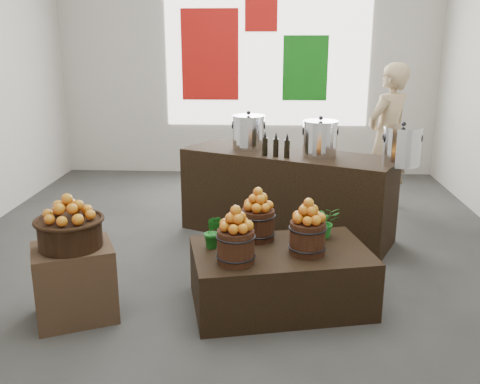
# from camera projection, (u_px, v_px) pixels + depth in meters

# --- Properties ---
(ground) EXTENTS (7.00, 7.00, 0.00)m
(ground) POSITION_uv_depth(u_px,v_px,m) (235.00, 253.00, 5.57)
(ground) COLOR #3A3A37
(ground) RESTS_ON ground
(back_wall) EXTENTS (6.00, 0.04, 4.00)m
(back_wall) POSITION_uv_depth(u_px,v_px,m) (248.00, 48.00, 8.37)
(back_wall) COLOR #B7B3A9
(back_wall) RESTS_ON ground
(back_opening) EXTENTS (3.20, 0.02, 2.40)m
(back_opening) POSITION_uv_depth(u_px,v_px,m) (267.00, 48.00, 8.34)
(back_opening) COLOR white
(back_opening) RESTS_ON back_wall
(deco_red_left) EXTENTS (0.90, 0.04, 1.40)m
(deco_red_left) POSITION_uv_depth(u_px,v_px,m) (210.00, 55.00, 8.40)
(deco_red_left) COLOR #B8120E
(deco_red_left) RESTS_ON back_wall
(deco_green_right) EXTENTS (0.70, 0.04, 1.00)m
(deco_green_right) POSITION_uv_depth(u_px,v_px,m) (305.00, 68.00, 8.38)
(deco_green_right) COLOR #0F6511
(deco_green_right) RESTS_ON back_wall
(deco_red_upper) EXTENTS (0.50, 0.04, 0.50)m
(deco_red_upper) POSITION_uv_depth(u_px,v_px,m) (261.00, 15.00, 8.19)
(deco_red_upper) COLOR #B8120E
(deco_red_upper) RESTS_ON back_wall
(crate) EXTENTS (0.76, 0.70, 0.60)m
(crate) POSITION_uv_depth(u_px,v_px,m) (75.00, 282.00, 4.23)
(crate) COLOR #4D3A24
(crate) RESTS_ON ground
(wicker_basket) EXTENTS (0.48, 0.48, 0.22)m
(wicker_basket) POSITION_uv_depth(u_px,v_px,m) (70.00, 233.00, 4.12)
(wicker_basket) COLOR black
(wicker_basket) RESTS_ON crate
(apples_in_basket) EXTENTS (0.38, 0.38, 0.20)m
(apples_in_basket) POSITION_uv_depth(u_px,v_px,m) (68.00, 207.00, 4.06)
(apples_in_basket) COLOR #AC050F
(apples_in_basket) RESTS_ON wicker_basket
(display_table) EXTENTS (1.59, 1.17, 0.50)m
(display_table) POSITION_uv_depth(u_px,v_px,m) (280.00, 277.00, 4.45)
(display_table) COLOR black
(display_table) RESTS_ON ground
(apple_bucket_front_left) EXTENTS (0.29, 0.29, 0.26)m
(apple_bucket_front_left) POSITION_uv_depth(u_px,v_px,m) (236.00, 247.00, 4.09)
(apple_bucket_front_left) COLOR #381B0F
(apple_bucket_front_left) RESTS_ON display_table
(apples_in_bucket_front_left) EXTENTS (0.21, 0.21, 0.19)m
(apples_in_bucket_front_left) POSITION_uv_depth(u_px,v_px,m) (236.00, 218.00, 4.02)
(apples_in_bucket_front_left) COLOR #AC050F
(apples_in_bucket_front_left) RESTS_ON apple_bucket_front_left
(apple_bucket_front_right) EXTENTS (0.29, 0.29, 0.26)m
(apple_bucket_front_right) POSITION_uv_depth(u_px,v_px,m) (307.00, 238.00, 4.26)
(apple_bucket_front_right) COLOR #381B0F
(apple_bucket_front_right) RESTS_ON display_table
(apples_in_bucket_front_right) EXTENTS (0.21, 0.21, 0.19)m
(apples_in_bucket_front_right) POSITION_uv_depth(u_px,v_px,m) (308.00, 211.00, 4.20)
(apples_in_bucket_front_right) COLOR #AC050F
(apples_in_bucket_front_right) RESTS_ON apple_bucket_front_right
(apple_bucket_rear) EXTENTS (0.29, 0.29, 0.26)m
(apple_bucket_rear) POSITION_uv_depth(u_px,v_px,m) (258.00, 225.00, 4.57)
(apple_bucket_rear) COLOR #381B0F
(apple_bucket_rear) RESTS_ON display_table
(apples_in_bucket_rear) EXTENTS (0.21, 0.21, 0.19)m
(apples_in_bucket_rear) POSITION_uv_depth(u_px,v_px,m) (258.00, 199.00, 4.50)
(apples_in_bucket_rear) COLOR #AC050F
(apples_in_bucket_rear) RESTS_ON apple_bucket_rear
(herb_garnish_right) EXTENTS (0.29, 0.26, 0.28)m
(herb_garnish_right) POSITION_uv_depth(u_px,v_px,m) (324.00, 221.00, 4.62)
(herb_garnish_right) COLOR #16681B
(herb_garnish_right) RESTS_ON display_table
(herb_garnish_left) EXTENTS (0.18, 0.16, 0.29)m
(herb_garnish_left) POSITION_uv_depth(u_px,v_px,m) (213.00, 232.00, 4.37)
(herb_garnish_left) COLOR #16681B
(herb_garnish_left) RESTS_ON display_table
(counter) EXTENTS (2.42, 1.65, 0.95)m
(counter) POSITION_uv_depth(u_px,v_px,m) (286.00, 195.00, 5.98)
(counter) COLOR black
(counter) RESTS_ON ground
(stock_pot_left) EXTENTS (0.36, 0.36, 0.36)m
(stock_pot_left) POSITION_uv_depth(u_px,v_px,m) (249.00, 133.00, 6.01)
(stock_pot_left) COLOR silver
(stock_pot_left) RESTS_ON counter
(stock_pot_center) EXTENTS (0.36, 0.36, 0.36)m
(stock_pot_center) POSITION_uv_depth(u_px,v_px,m) (320.00, 140.00, 5.63)
(stock_pot_center) COLOR silver
(stock_pot_center) RESTS_ON counter
(stock_pot_right) EXTENTS (0.36, 0.36, 0.36)m
(stock_pot_right) POSITION_uv_depth(u_px,v_px,m) (402.00, 147.00, 5.25)
(stock_pot_right) COLOR silver
(stock_pot_right) RESTS_ON counter
(oil_cruets) EXTENTS (0.26, 0.16, 0.26)m
(oil_cruets) POSITION_uv_depth(u_px,v_px,m) (279.00, 145.00, 5.61)
(oil_cruets) COLOR black
(oil_cruets) RESTS_ON counter
(shopper) EXTENTS (0.81, 0.79, 1.88)m
(shopper) POSITION_uv_depth(u_px,v_px,m) (387.00, 138.00, 6.80)
(shopper) COLOR tan
(shopper) RESTS_ON ground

